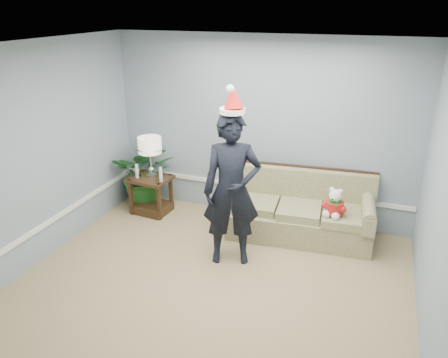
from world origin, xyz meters
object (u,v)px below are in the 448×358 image
side_table (152,198)px  houseplant (146,174)px  teddy_bear (334,206)px  sofa (300,213)px  man (232,191)px  table_lamp (150,147)px

side_table → houseplant: houseplant is taller
houseplant → teddy_bear: 3.02m
sofa → man: 1.35m
table_lamp → man: 1.86m
sofa → table_lamp: size_ratio=3.22×
man → teddy_bear: 1.42m
man → table_lamp: bearing=130.5°
sofa → houseplant: size_ratio=1.89×
sofa → table_lamp: (-2.32, -0.06, 0.74)m
side_table → table_lamp: table_lamp is taller
table_lamp → side_table: bearing=-102.2°
table_lamp → houseplant: 0.60m
side_table → houseplant: size_ratio=0.60×
sofa → teddy_bear: bearing=-31.2°
houseplant → table_lamp: bearing=-40.6°
side_table → teddy_bear: size_ratio=1.63×
table_lamp → teddy_bear: table_lamp is taller
sofa → teddy_bear: 0.61m
teddy_bear → sofa: bearing=167.7°
sofa → side_table: sofa is taller
houseplant → man: size_ratio=0.56×
side_table → sofa: bearing=2.4°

